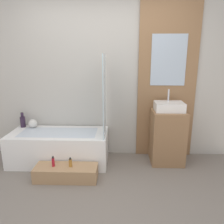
{
  "coord_description": "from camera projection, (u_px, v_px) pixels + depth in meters",
  "views": [
    {
      "loc": [
        0.27,
        -1.89,
        1.61
      ],
      "look_at": [
        0.18,
        0.72,
        0.93
      ],
      "focal_mm": 35.0,
      "sensor_mm": 36.0,
      "label": 1
    }
  ],
  "objects": [
    {
      "name": "ground_plane",
      "position": [
        92.0,
        217.0,
        2.24
      ],
      "size": [
        12.0,
        12.0,
        0.0
      ],
      "primitive_type": "plane",
      "color": "slate"
    },
    {
      "name": "wall_tiled_back",
      "position": [
        102.0,
        76.0,
        3.45
      ],
      "size": [
        4.2,
        0.06,
        2.6
      ],
      "primitive_type": "cube",
      "color": "#B7B2A8",
      "rests_on": "ground_plane"
    },
    {
      "name": "wall_wood_accent",
      "position": [
        167.0,
        75.0,
        3.36
      ],
      "size": [
        0.9,
        0.04,
        2.6
      ],
      "color": "#8E6642",
      "rests_on": "ground_plane"
    },
    {
      "name": "bathtub",
      "position": [
        60.0,
        147.0,
        3.37
      ],
      "size": [
        1.47,
        0.65,
        0.48
      ],
      "color": "white",
      "rests_on": "ground_plane"
    },
    {
      "name": "glass_shower_screen",
      "position": [
        104.0,
        96.0,
        3.08
      ],
      "size": [
        0.01,
        0.5,
        1.15
      ],
      "primitive_type": "cube",
      "color": "silver",
      "rests_on": "bathtub"
    },
    {
      "name": "wooden_step_bench",
      "position": [
        66.0,
        173.0,
        2.92
      ],
      "size": [
        0.83,
        0.3,
        0.19
      ],
      "primitive_type": "cube",
      "color": "#A87F56",
      "rests_on": "ground_plane"
    },
    {
      "name": "vanity_cabinet",
      "position": [
        167.0,
        137.0,
        3.34
      ],
      "size": [
        0.48,
        0.47,
        0.81
      ],
      "primitive_type": "cube",
      "color": "#8E6642",
      "rests_on": "ground_plane"
    },
    {
      "name": "sink",
      "position": [
        169.0,
        107.0,
        3.23
      ],
      "size": [
        0.42,
        0.31,
        0.31
      ],
      "color": "white",
      "rests_on": "vanity_cabinet"
    },
    {
      "name": "vase_tall_dark",
      "position": [
        23.0,
        121.0,
        3.53
      ],
      "size": [
        0.08,
        0.08,
        0.24
      ],
      "color": "#2D1E33",
      "rests_on": "bathtub"
    },
    {
      "name": "vase_round_light",
      "position": [
        33.0,
        124.0,
        3.51
      ],
      "size": [
        0.14,
        0.14,
        0.14
      ],
      "primitive_type": "sphere",
      "color": "silver",
      "rests_on": "bathtub"
    },
    {
      "name": "bottle_soap_primary",
      "position": [
        53.0,
        162.0,
        2.88
      ],
      "size": [
        0.04,
        0.04,
        0.14
      ],
      "color": "#B21928",
      "rests_on": "wooden_step_bench"
    },
    {
      "name": "bottle_soap_secondary",
      "position": [
        70.0,
        163.0,
        2.88
      ],
      "size": [
        0.04,
        0.04,
        0.12
      ],
      "color": "#B2752D",
      "rests_on": "wooden_step_bench"
    }
  ]
}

